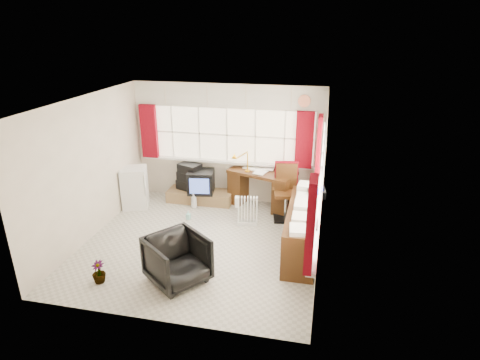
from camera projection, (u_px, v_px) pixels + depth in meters
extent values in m
plane|color=beige|center=(201.00, 244.00, 7.05)|extent=(4.00, 4.00, 0.00)
plane|color=beige|center=(227.00, 144.00, 8.41)|extent=(4.00, 0.00, 4.00)
plane|color=beige|center=(147.00, 236.00, 4.77)|extent=(4.00, 0.00, 4.00)
plane|color=beige|center=(89.00, 169.00, 6.98)|extent=(0.00, 4.00, 4.00)
plane|color=beige|center=(322.00, 187.00, 6.20)|extent=(0.00, 4.00, 4.00)
plane|color=white|center=(195.00, 101.00, 6.14)|extent=(4.00, 4.00, 0.00)
plane|color=#FFEDC9|center=(227.00, 135.00, 8.32)|extent=(3.60, 0.00, 3.60)
cube|color=white|center=(227.00, 162.00, 8.50)|extent=(3.70, 0.12, 0.05)
cube|color=white|center=(172.00, 132.00, 8.55)|extent=(0.03, 0.02, 1.10)
cube|color=white|center=(199.00, 134.00, 8.43)|extent=(0.03, 0.02, 1.10)
cube|color=white|center=(227.00, 135.00, 8.31)|extent=(0.03, 0.02, 1.10)
cube|color=white|center=(255.00, 137.00, 8.19)|extent=(0.03, 0.02, 1.10)
cube|color=white|center=(285.00, 138.00, 8.08)|extent=(0.03, 0.02, 1.10)
plane|color=#FFEDC9|center=(322.00, 175.00, 6.13)|extent=(0.00, 3.60, 3.60)
cube|color=white|center=(316.00, 209.00, 6.35)|extent=(0.12, 3.70, 0.05)
cube|color=white|center=(318.00, 208.00, 5.04)|extent=(0.02, 0.03, 1.10)
cube|color=white|center=(320.00, 190.00, 5.59)|extent=(0.02, 0.03, 1.10)
cube|color=white|center=(321.00, 175.00, 6.13)|extent=(0.02, 0.03, 1.10)
cube|color=white|center=(322.00, 162.00, 6.68)|extent=(0.02, 0.03, 1.10)
cube|color=white|center=(323.00, 152.00, 7.23)|extent=(0.02, 0.03, 1.10)
cube|color=maroon|center=(149.00, 131.00, 8.58)|extent=(0.35, 0.10, 1.15)
cube|color=maroon|center=(304.00, 140.00, 7.93)|extent=(0.35, 0.10, 1.15)
cube|color=maroon|center=(319.00, 145.00, 7.60)|extent=(0.10, 0.35, 1.15)
cube|color=maroon|center=(311.00, 225.00, 4.60)|extent=(0.10, 0.35, 1.15)
cube|color=silver|center=(226.00, 96.00, 8.01)|extent=(3.95, 0.08, 0.48)
cube|color=silver|center=(324.00, 124.00, 5.84)|extent=(0.08, 3.95, 0.48)
cube|color=#4B2911|center=(262.00, 172.00, 8.26)|extent=(1.49, 1.06, 0.06)
cube|color=#4B2911|center=(241.00, 185.00, 8.65)|extent=(0.49, 0.67, 0.72)
cube|color=#4B2911|center=(285.00, 195.00, 8.15)|extent=(0.49, 0.67, 0.72)
cube|color=white|center=(262.00, 170.00, 8.24)|extent=(0.32, 0.37, 0.02)
cube|color=white|center=(262.00, 170.00, 8.24)|extent=(0.32, 0.37, 0.02)
cube|color=white|center=(262.00, 170.00, 8.24)|extent=(0.32, 0.37, 0.02)
cube|color=white|center=(262.00, 170.00, 8.24)|extent=(0.32, 0.37, 0.02)
cube|color=white|center=(262.00, 170.00, 8.24)|extent=(0.32, 0.37, 0.02)
cylinder|color=#DD9B09|center=(247.00, 171.00, 8.23)|extent=(0.10, 0.10, 0.02)
cylinder|color=#DD9B09|center=(248.00, 162.00, 8.16)|extent=(0.02, 0.02, 0.38)
cone|color=#DD9B09|center=(248.00, 155.00, 8.10)|extent=(0.16, 0.14, 0.16)
cube|color=black|center=(285.00, 218.00, 7.94)|extent=(0.54, 0.54, 0.04)
cylinder|color=silver|center=(286.00, 206.00, 7.85)|extent=(0.06, 0.06, 0.54)
cube|color=#4B2911|center=(286.00, 194.00, 7.75)|extent=(0.53, 0.51, 0.06)
cube|color=#4B2911|center=(286.00, 175.00, 7.86)|extent=(0.42, 0.12, 0.52)
cube|color=maroon|center=(286.00, 174.00, 7.85)|extent=(0.46, 0.14, 0.54)
imported|color=black|center=(177.00, 260.00, 5.90)|extent=(1.12, 1.11, 0.73)
cube|color=white|center=(248.00, 223.00, 7.70)|extent=(0.40, 0.22, 0.08)
cube|color=white|center=(239.00, 209.00, 7.61)|extent=(0.04, 0.12, 0.50)
cube|color=white|center=(242.00, 209.00, 7.60)|extent=(0.04, 0.12, 0.50)
cube|color=white|center=(245.00, 209.00, 7.60)|extent=(0.04, 0.12, 0.50)
cube|color=white|center=(248.00, 209.00, 7.60)|extent=(0.04, 0.12, 0.50)
cube|color=white|center=(251.00, 209.00, 7.60)|extent=(0.04, 0.12, 0.50)
cube|color=white|center=(254.00, 209.00, 7.60)|extent=(0.04, 0.12, 0.50)
cube|color=white|center=(257.00, 209.00, 7.59)|extent=(0.04, 0.12, 0.50)
cube|color=#4B2911|center=(302.00, 229.00, 6.75)|extent=(0.50, 2.00, 0.75)
cube|color=white|center=(298.00, 229.00, 5.88)|extent=(0.24, 0.32, 0.10)
cube|color=white|center=(300.00, 217.00, 6.24)|extent=(0.24, 0.32, 0.10)
cube|color=white|center=(302.00, 206.00, 6.61)|extent=(0.24, 0.32, 0.10)
cube|color=white|center=(303.00, 197.00, 6.97)|extent=(0.24, 0.32, 0.10)
cube|color=white|center=(305.00, 188.00, 7.33)|extent=(0.24, 0.32, 0.10)
cube|color=black|center=(316.00, 192.00, 7.14)|extent=(0.35, 0.43, 0.13)
cube|color=olive|center=(200.00, 196.00, 8.68)|extent=(1.40, 0.50, 0.25)
cube|color=black|center=(201.00, 182.00, 8.47)|extent=(0.60, 0.56, 0.48)
cube|color=#4561C5|center=(199.00, 186.00, 8.23)|extent=(0.40, 0.08, 0.33)
cube|color=black|center=(191.00, 185.00, 8.69)|extent=(0.64, 0.53, 0.20)
cube|color=black|center=(190.00, 176.00, 8.61)|extent=(0.59, 0.50, 0.19)
cube|color=black|center=(190.00, 168.00, 8.55)|extent=(0.54, 0.46, 0.18)
cube|color=white|center=(135.00, 187.00, 8.33)|extent=(0.64, 0.64, 0.86)
cube|color=silver|center=(144.00, 186.00, 8.08)|extent=(0.03, 0.03, 0.45)
imported|color=silver|center=(194.00, 200.00, 8.36)|extent=(0.13, 0.13, 0.33)
imported|color=#99E4DB|center=(188.00, 215.00, 7.90)|extent=(0.08, 0.08, 0.17)
imported|color=black|center=(99.00, 272.00, 5.94)|extent=(0.23, 0.23, 0.35)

